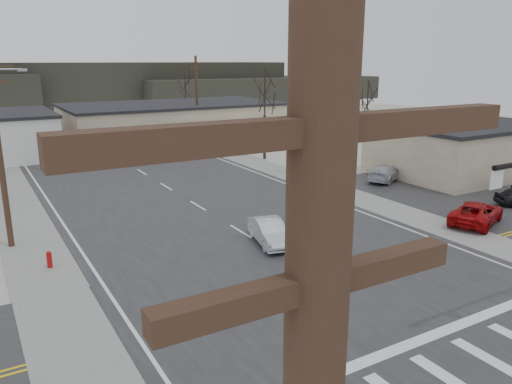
% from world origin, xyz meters
% --- Properties ---
extents(ground, '(140.00, 140.00, 0.00)m').
position_xyz_m(ground, '(0.00, 0.00, 0.00)').
color(ground, silver).
rests_on(ground, ground).
extents(main_road, '(18.00, 110.00, 0.05)m').
position_xyz_m(main_road, '(0.00, 15.00, 0.02)').
color(main_road, '#262628').
rests_on(main_road, ground).
extents(cross_road, '(90.00, 10.00, 0.04)m').
position_xyz_m(cross_road, '(0.00, 0.00, 0.02)').
color(cross_road, '#262628').
rests_on(cross_road, ground).
extents(parking_lot, '(18.00, 20.00, 0.03)m').
position_xyz_m(parking_lot, '(20.00, 6.00, 0.02)').
color(parking_lot, '#262628').
rests_on(parking_lot, ground).
extents(sidewalk_left, '(3.00, 90.00, 0.06)m').
position_xyz_m(sidewalk_left, '(-10.60, 20.00, 0.03)').
color(sidewalk_left, gray).
rests_on(sidewalk_left, ground).
extents(sidewalk_right, '(3.00, 90.00, 0.06)m').
position_xyz_m(sidewalk_right, '(10.60, 20.00, 0.03)').
color(sidewalk_right, gray).
rests_on(sidewalk_right, ground).
extents(fire_hydrant, '(0.24, 0.24, 0.87)m').
position_xyz_m(fire_hydrant, '(-10.20, 8.00, 0.45)').
color(fire_hydrant, '#A50C0C').
rests_on(fire_hydrant, ground).
extents(building_right_far, '(26.30, 14.30, 4.30)m').
position_xyz_m(building_right_far, '(10.00, 44.00, 2.15)').
color(building_right_far, beige).
rests_on(building_right_far, ground).
extents(building_lot, '(14.30, 10.30, 4.30)m').
position_xyz_m(building_lot, '(24.00, 12.00, 2.16)').
color(building_lot, beige).
rests_on(building_lot, ground).
extents(upole_right_a, '(2.20, 0.30, 10.00)m').
position_xyz_m(upole_right_a, '(11.50, 18.00, 5.22)').
color(upole_right_a, '#42291F').
rests_on(upole_right_a, ground).
extents(upole_right_b, '(2.20, 0.30, 10.00)m').
position_xyz_m(upole_right_b, '(11.50, 40.00, 5.22)').
color(upole_right_b, '#42291F').
rests_on(upole_right_b, ground).
extents(streetlight_main, '(2.40, 0.25, 9.00)m').
position_xyz_m(streetlight_main, '(-10.80, 22.00, 5.09)').
color(streetlight_main, gray).
rests_on(streetlight_main, ground).
extents(tree_right_mid, '(3.74, 3.74, 8.33)m').
position_xyz_m(tree_right_mid, '(12.50, 26.00, 5.93)').
color(tree_right_mid, black).
rests_on(tree_right_mid, ground).
extents(tree_right_far, '(3.52, 3.52, 7.84)m').
position_xyz_m(tree_right_far, '(15.00, 52.00, 5.58)').
color(tree_right_far, black).
rests_on(tree_right_far, ground).
extents(tree_lot, '(3.52, 3.52, 7.84)m').
position_xyz_m(tree_lot, '(22.00, 22.00, 5.58)').
color(tree_lot, black).
rests_on(tree_lot, ground).
extents(hill_center, '(80.00, 18.00, 9.00)m').
position_xyz_m(hill_center, '(15.00, 96.00, 4.50)').
color(hill_center, '#333026').
rests_on(hill_center, ground).
extents(hill_right, '(60.00, 18.00, 5.50)m').
position_xyz_m(hill_right, '(50.00, 90.00, 2.75)').
color(hill_right, '#333026').
rests_on(hill_right, ground).
extents(sedan_crossing, '(2.25, 4.15, 1.30)m').
position_xyz_m(sedan_crossing, '(0.41, 5.53, 0.69)').
color(sedan_crossing, '#AAAFB5').
rests_on(sedan_crossing, main_road).
extents(car_far_a, '(2.87, 5.41, 1.49)m').
position_xyz_m(car_far_a, '(2.14, 49.57, 0.79)').
color(car_far_a, black).
rests_on(car_far_a, main_road).
extents(car_far_b, '(3.32, 4.85, 1.53)m').
position_xyz_m(car_far_b, '(-7.16, 65.00, 0.81)').
color(car_far_b, black).
rests_on(car_far_b, main_road).
extents(car_parked_red, '(5.26, 3.82, 1.33)m').
position_xyz_m(car_parked_red, '(12.80, 2.18, 0.70)').
color(car_parked_red, '#A3080A').
rests_on(car_parked_red, parking_lot).
extents(car_parked_silver, '(4.82, 3.59, 1.30)m').
position_xyz_m(car_parked_silver, '(16.08, 13.00, 0.68)').
color(car_parked_silver, '#B2B9BE').
rests_on(car_parked_silver, parking_lot).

